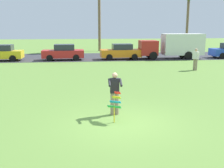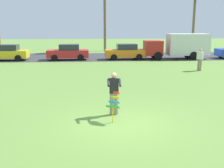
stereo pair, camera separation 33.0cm
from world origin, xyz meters
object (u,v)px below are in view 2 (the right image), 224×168
object	(u,v)px
kite_held	(114,103)
parked_car_yellow	(7,53)
person_walker_near	(200,59)
parked_truck_red_cab	(180,45)
parked_car_red	(68,52)
person_kite_flyer	(114,92)
parked_car_orange	(126,52)

from	to	relation	value
kite_held	parked_car_yellow	size ratio (longest dim) A/B	0.26
kite_held	person_walker_near	distance (m)	13.41
parked_car_yellow	parked_truck_red_cab	xyz separation A→B (m)	(17.85, 0.00, 0.64)
parked_car_red	parked_truck_red_cab	world-z (taller)	parked_truck_red_cab
kite_held	person_walker_near	size ratio (longest dim) A/B	0.63
person_kite_flyer	kite_held	size ratio (longest dim) A/B	1.59
parked_car_orange	person_walker_near	distance (m)	9.02
kite_held	parked_car_orange	distance (m)	18.73
parked_car_yellow	parked_car_orange	world-z (taller)	same
kite_held	parked_car_yellow	distance (m)	20.71
person_walker_near	parked_car_orange	bearing A→B (deg)	123.03
parked_car_red	person_walker_near	distance (m)	13.24
person_kite_flyer	person_walker_near	world-z (taller)	same
parked_car_red	person_walker_near	size ratio (longest dim) A/B	2.46
parked_car_yellow	parked_car_red	distance (m)	6.14
parked_car_yellow	person_walker_near	distance (m)	18.61
kite_held	parked_truck_red_cab	size ratio (longest dim) A/B	0.16
parked_car_red	person_walker_near	bearing A→B (deg)	-34.84
parked_truck_red_cab	person_walker_near	xyz separation A→B (m)	(-0.86, -7.56, -0.48)
person_kite_flyer	parked_truck_red_cab	xyz separation A→B (m)	(8.52, 17.76, 0.46)
parked_car_red	parked_car_orange	world-z (taller)	same
parked_car_orange	kite_held	bearing A→B (deg)	-98.61
kite_held	parked_car_orange	bearing A→B (deg)	81.39
parked_car_red	parked_truck_red_cab	xyz separation A→B (m)	(11.72, -0.00, 0.64)
parked_truck_red_cab	person_walker_near	bearing A→B (deg)	-96.46
person_kite_flyer	parked_car_orange	xyz separation A→B (m)	(2.74, 17.76, -0.18)
person_kite_flyer	parked_truck_red_cab	distance (m)	19.70
person_kite_flyer	parked_truck_red_cab	size ratio (longest dim) A/B	0.26
person_walker_near	person_kite_flyer	bearing A→B (deg)	-126.91
person_kite_flyer	parked_car_yellow	bearing A→B (deg)	117.74
person_kite_flyer	kite_held	world-z (taller)	person_kite_flyer
parked_car_orange	person_walker_near	world-z (taller)	person_walker_near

